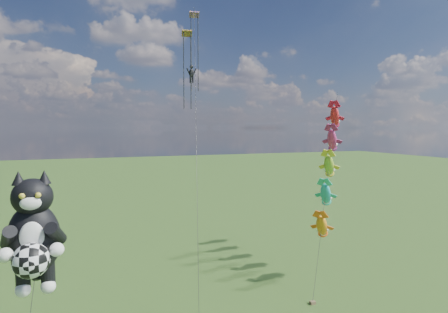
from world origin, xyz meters
name	(u,v)px	position (x,y,z in m)	size (l,w,h in m)	color
cat_kite_rig	(33,234)	(-0.69, -0.38, 7.82)	(2.88, 4.35, 10.93)	brown
fish_windsock_rig	(329,165)	(23.34, 8.54, 9.49)	(11.02, 11.72, 16.89)	brown
parafoil_rig	(192,67)	(11.82, 14.77, 18.88)	(5.48, 17.00, 25.22)	brown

